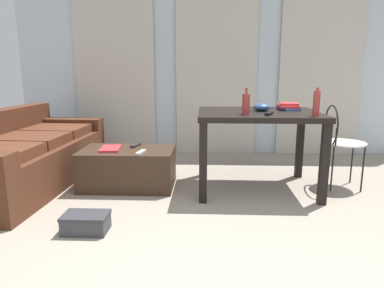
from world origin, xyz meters
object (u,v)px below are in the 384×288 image
object	(u,v)px
bottle_near	(316,103)
magazine	(110,148)
bottle_far	(246,104)
tv_remote_secondary	(136,145)
coffee_table	(128,168)
book_stack	(288,106)
craft_table	(258,123)
tv_remote_on_table	(269,114)
tv_remote_primary	(141,152)
couch	(23,157)
bowl	(262,107)
shoebox	(86,223)
scissors	(250,108)
wire_chair	(338,136)

from	to	relation	value
bottle_near	magazine	size ratio (longest dim) A/B	0.84
bottle_far	tv_remote_secondary	world-z (taller)	bottle_far
coffee_table	book_stack	world-z (taller)	book_stack
craft_table	bottle_near	xyz separation A→B (m)	(0.45, -0.32, 0.22)
tv_remote_on_table	tv_remote_primary	bearing A→B (deg)	-161.97
couch	magazine	bearing A→B (deg)	-2.31
craft_table	bowl	distance (m)	0.16
shoebox	book_stack	bearing A→B (deg)	35.34
craft_table	shoebox	bearing A→B (deg)	-143.40
scissors	book_stack	bearing A→B (deg)	-21.61
tv_remote_on_table	scissors	distance (m)	0.59
wire_chair	couch	bearing A→B (deg)	-178.86
shoebox	wire_chair	bearing A→B (deg)	26.85
coffee_table	tv_remote_on_table	xyz separation A→B (m)	(1.36, -0.25, 0.59)
shoebox	bottle_far	bearing A→B (deg)	32.98
craft_table	wire_chair	bearing A→B (deg)	5.90
wire_chair	bottle_far	distance (m)	1.07
wire_chair	magazine	xyz separation A→B (m)	(-2.27, -0.10, -0.12)
scissors	tv_remote_primary	xyz separation A→B (m)	(-1.09, -0.49, -0.38)
tv_remote_on_table	bottle_far	bearing A→B (deg)	-163.38
coffee_table	craft_table	size ratio (longest dim) A/B	0.80
bottle_near	bottle_far	world-z (taller)	bottle_near
couch	tv_remote_secondary	world-z (taller)	couch
tv_remote_on_table	scissors	bearing A→B (deg)	122.20
couch	bowl	size ratio (longest dim) A/B	13.13
book_stack	shoebox	xyz separation A→B (m)	(-1.71, -1.21, -0.74)
coffee_table	tv_remote_on_table	world-z (taller)	tv_remote_on_table
bottle_far	bowl	xyz separation A→B (m)	(0.19, 0.28, -0.06)
craft_table	shoebox	size ratio (longest dim) A/B	3.51
wire_chair	tv_remote_on_table	bearing A→B (deg)	-156.29
tv_remote_on_table	wire_chair	bearing A→B (deg)	45.96
tv_remote_primary	tv_remote_secondary	size ratio (longest dim) A/B	1.09
tv_remote_on_table	coffee_table	bearing A→B (deg)	-168.16
tv_remote_secondary	magazine	size ratio (longest dim) A/B	0.58
tv_remote_primary	tv_remote_secondary	world-z (taller)	tv_remote_secondary
tv_remote_primary	shoebox	bearing A→B (deg)	-95.70
craft_table	wire_chair	xyz separation A→B (m)	(0.81, 0.08, -0.15)
bottle_far	bowl	distance (m)	0.34
tv_remote_on_table	magazine	bearing A→B (deg)	-166.31
couch	magazine	distance (m)	0.93
magazine	bottle_near	bearing A→B (deg)	-15.43
scissors	magazine	distance (m)	1.51
coffee_table	book_stack	xyz separation A→B (m)	(1.63, 0.18, 0.62)
tv_remote_on_table	magazine	size ratio (longest dim) A/B	0.58
bottle_near	bowl	xyz separation A→B (m)	(-0.41, 0.37, -0.07)
couch	shoebox	xyz separation A→B (m)	(1.01, -1.05, -0.23)
bottle_near	shoebox	xyz separation A→B (m)	(-1.83, -0.71, -0.82)
bottle_near	tv_remote_on_table	bearing A→B (deg)	169.26
wire_chair	tv_remote_primary	world-z (taller)	wire_chair
wire_chair	bowl	world-z (taller)	bowl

